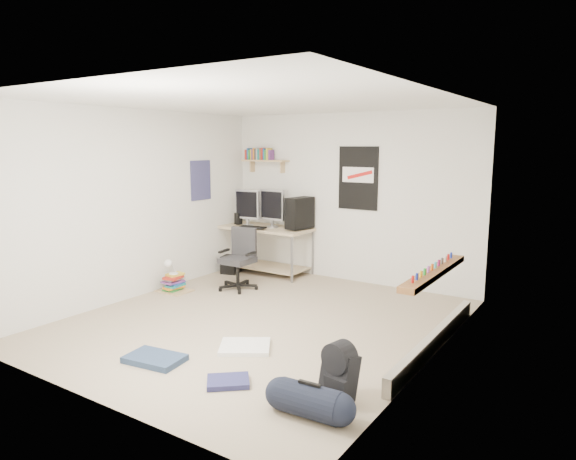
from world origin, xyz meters
The scene contains 26 objects.
floor centered at (0.00, 0.00, -0.01)m, with size 4.00×4.50×0.01m, color gray.
ceiling centered at (0.00, 0.00, 2.50)m, with size 4.00×4.50×0.01m, color white.
back_wall centered at (0.00, 2.25, 1.25)m, with size 4.00×0.01×2.50m, color silver.
left_wall centered at (-2.00, 0.00, 1.25)m, with size 0.01×4.50×2.50m, color silver.
right_wall centered at (2.00, 0.00, 1.25)m, with size 0.01×4.50×2.50m, color silver.
desk centered at (-1.39, 1.94, 0.36)m, with size 1.68×0.73×0.77m, color #CCAC8D.
monitor_left centered at (-1.58, 1.83, 1.00)m, with size 0.42×0.10×0.46m, color #A3A3A8.
monitor_right centered at (-1.17, 1.93, 1.00)m, with size 0.43×0.11×0.48m, color #ABAAB0.
pc_tower centered at (-0.71, 2.00, 1.00)m, with size 0.22×0.45×0.48m, color black.
keyboard centered at (-1.34, 1.64, 0.78)m, with size 0.41×0.15×0.02m, color black.
speaker_left centered at (-1.75, 1.80, 0.86)m, with size 0.09×0.09×0.18m, color black.
speaker_right centered at (-0.81, 1.86, 0.85)m, with size 0.08×0.08×0.16m, color black.
office_chair centered at (-1.08, 0.93, 0.49)m, with size 0.57×0.57×0.87m, color #27272A.
wall_shelf centered at (-1.45, 2.14, 1.78)m, with size 0.80×0.22×0.24m, color tan.
poster_back_wall centered at (0.15, 2.23, 1.55)m, with size 0.62×0.03×0.92m, color black.
poster_left_wall centered at (-1.99, 1.20, 1.50)m, with size 0.02×0.42×0.60m, color navy.
window centered at (1.95, 0.30, 1.45)m, with size 0.10×1.50×1.26m, color brown.
baseboard_heater centered at (1.96, 0.30, 0.09)m, with size 0.08×2.50×0.18m, color #B7B2A8.
backpack centered at (1.62, -1.13, 0.20)m, with size 0.27×0.22×0.36m, color black.
duffel_bag centered at (1.57, -1.51, 0.14)m, with size 0.26×0.26×0.50m, color black.
tshirt centered at (0.35, -0.74, 0.02)m, with size 0.50×0.42×0.04m, color silver.
jeans_a centered at (-0.17, -1.46, 0.03)m, with size 0.54×0.34×0.06m, color navy.
jeans_b centered at (0.71, -1.43, 0.03)m, with size 0.36×0.27×0.04m, color #232450.
book_stack centered at (-1.75, 0.35, 0.15)m, with size 0.47×0.38×0.32m, color olive.
desk_lamp centered at (-1.73, 0.33, 0.38)m, with size 0.12×0.20×0.20m, color silver.
subwoofer centered at (-1.75, 1.58, 0.14)m, with size 0.25×0.25×0.28m, color black.
Camera 1 is at (3.40, -4.60, 2.03)m, focal length 32.00 mm.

